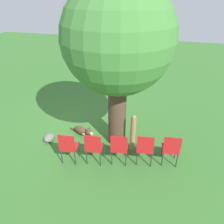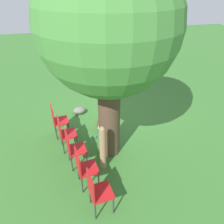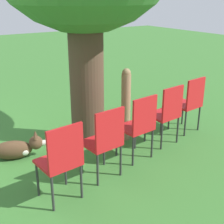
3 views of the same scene
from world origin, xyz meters
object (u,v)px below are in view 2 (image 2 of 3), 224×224
at_px(dog, 102,122).
at_px(red_chair_2, 73,147).
at_px(tennis_ball, 96,137).
at_px(red_chair_1, 64,132).
at_px(red_chair_0, 57,119).
at_px(red_chair_4, 96,190).
at_px(red_chair_3, 83,166).
at_px(oak_tree, 109,28).
at_px(fence_post, 103,148).

bearing_deg(dog, red_chair_2, -12.38).
distance_m(red_chair_2, tennis_ball, 1.27).
bearing_deg(dog, red_chair_1, -33.44).
xyz_separation_m(dog, red_chair_0, (1.30, 0.13, 0.41)).
height_order(red_chair_2, red_chair_4, same).
bearing_deg(red_chair_0, red_chair_2, -82.90).
height_order(red_chair_3, tennis_ball, red_chair_3).
height_order(oak_tree, dog, oak_tree).
height_order(red_chair_0, red_chair_1, same).
xyz_separation_m(red_chair_0, red_chair_4, (-0.62, 2.67, 0.00)).
xyz_separation_m(oak_tree, red_chair_2, (0.96, 0.30, -2.56)).
height_order(dog, red_chair_0, red_chair_0).
bearing_deg(red_chair_0, fence_post, -64.32).
bearing_deg(tennis_ball, fence_post, 88.76).
relative_size(oak_tree, fence_post, 3.84).
height_order(oak_tree, red_chair_4, oak_tree).
distance_m(red_chair_3, tennis_ball, 1.76).
bearing_deg(fence_post, red_chair_4, 71.95).
bearing_deg(dog, red_chair_3, 0.26).
relative_size(dog, fence_post, 0.81).
bearing_deg(red_chair_4, tennis_ball, 74.46).
bearing_deg(fence_post, red_chair_3, 39.60).
relative_size(red_chair_2, red_chair_4, 1.00).
height_order(dog, red_chair_4, red_chair_4).
height_order(red_chair_1, red_chair_4, same).
distance_m(oak_tree, red_chair_1, 2.81).
bearing_deg(red_chair_3, fence_post, 33.64).
relative_size(red_chair_0, red_chair_1, 1.00).
distance_m(oak_tree, dog, 3.19).
xyz_separation_m(red_chair_2, tennis_ball, (-0.69, -0.92, -0.53)).
bearing_deg(red_chair_1, red_chair_2, -82.90).
relative_size(fence_post, red_chair_1, 1.23).
bearing_deg(red_chair_2, fence_post, -26.26).
bearing_deg(tennis_ball, red_chair_0, -22.67).
distance_m(dog, red_chair_4, 2.92).
height_order(dog, red_chair_1, red_chair_1).
distance_m(red_chair_0, red_chair_4, 2.74).
distance_m(red_chair_0, tennis_ball, 1.21).
xyz_separation_m(red_chair_1, red_chair_4, (-0.47, 2.00, 0.00)).
relative_size(red_chair_0, red_chair_3, 1.00).
xyz_separation_m(dog, tennis_ball, (0.30, 0.55, -0.12)).
relative_size(red_chair_2, red_chair_3, 1.00).
bearing_deg(dog, tennis_ball, -6.94).
height_order(fence_post, red_chair_3, fence_post).
height_order(dog, red_chair_2, red_chair_2).
bearing_deg(fence_post, tennis_ball, -91.24).
distance_m(red_chair_0, red_chair_2, 1.37).
xyz_separation_m(fence_post, red_chair_4, (0.36, 1.09, -0.04)).
relative_size(red_chair_0, red_chair_4, 1.00).
distance_m(oak_tree, fence_post, 2.59).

